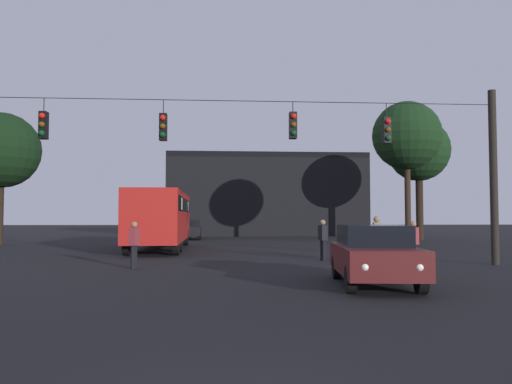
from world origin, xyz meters
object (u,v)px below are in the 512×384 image
at_px(pedestrian_crossing_left, 323,238).
at_px(tree_behind_building, 407,136).
at_px(car_far_left, 189,229).
at_px(tree_right_far, 2,151).
at_px(car_near_right, 374,254).
at_px(pedestrian_crossing_center, 134,242).
at_px(pedestrian_near_bus, 413,241).
at_px(city_bus, 161,214).
at_px(tree_left_silhouette, 419,151).
at_px(pedestrian_crossing_right, 377,236).

relative_size(pedestrian_crossing_left, tree_behind_building, 0.19).
relative_size(car_far_left, tree_behind_building, 0.51).
bearing_deg(tree_behind_building, tree_right_far, 174.05).
xyz_separation_m(car_far_left, pedestrian_crossing_left, (6.50, -19.89, 0.12)).
relative_size(car_near_right, pedestrian_crossing_left, 2.76).
bearing_deg(car_far_left, pedestrian_crossing_left, -71.90).
relative_size(car_near_right, car_far_left, 1.03).
bearing_deg(pedestrian_crossing_center, car_near_right, -34.06).
height_order(pedestrian_near_bus, tree_right_far, tree_right_far).
bearing_deg(city_bus, car_far_left, 86.64).
bearing_deg(car_far_left, tree_behind_building, -37.16).
bearing_deg(city_bus, tree_right_far, 155.58).
height_order(pedestrian_near_bus, tree_left_silhouette, tree_left_silhouette).
bearing_deg(tree_left_silhouette, tree_behind_building, -116.12).
bearing_deg(tree_behind_building, car_near_right, -113.05).
bearing_deg(pedestrian_crossing_center, pedestrian_crossing_left, 21.35).
distance_m(tree_behind_building, tree_right_far, 24.69).
xyz_separation_m(pedestrian_crossing_center, pedestrian_near_bus, (9.50, -0.20, 0.01)).
distance_m(car_near_right, tree_left_silhouette, 27.44).
xyz_separation_m(pedestrian_crossing_right, tree_behind_building, (5.17, 10.60, 5.55)).
bearing_deg(pedestrian_crossing_center, pedestrian_crossing_right, 11.09).
height_order(car_far_left, pedestrian_near_bus, pedestrian_near_bus).
height_order(pedestrian_crossing_right, tree_behind_building, tree_behind_building).
xyz_separation_m(tree_left_silhouette, tree_right_far, (-28.25, -5.01, -0.87)).
xyz_separation_m(car_near_right, pedestrian_crossing_right, (2.03, 6.31, 0.21)).
height_order(city_bus, pedestrian_crossing_right, city_bus).
bearing_deg(city_bus, tree_behind_building, 8.39).
relative_size(car_far_left, pedestrian_near_bus, 2.74).
bearing_deg(pedestrian_near_bus, city_bus, 133.19).
bearing_deg(pedestrian_crossing_center, pedestrian_near_bus, -1.23).
xyz_separation_m(car_far_left, pedestrian_near_bus, (9.06, -22.80, 0.10)).
relative_size(pedestrian_crossing_center, pedestrian_near_bus, 0.99).
xyz_separation_m(car_near_right, pedestrian_near_bus, (2.71, 4.38, 0.10)).
height_order(city_bus, tree_behind_building, tree_behind_building).
bearing_deg(pedestrian_crossing_center, car_far_left, 88.89).
xyz_separation_m(pedestrian_crossing_center, pedestrian_crossing_right, (8.81, 1.73, 0.12)).
xyz_separation_m(pedestrian_near_bus, tree_right_far, (-20.06, 15.09, 4.92)).
distance_m(pedestrian_near_bus, tree_behind_building, 14.47).
distance_m(pedestrian_crossing_left, pedestrian_near_bus, 3.88).
distance_m(car_far_left, tree_left_silhouette, 18.43).
relative_size(city_bus, car_near_right, 2.46).
bearing_deg(city_bus, car_near_right, -64.47).
xyz_separation_m(car_far_left, tree_behind_building, (13.54, -10.27, 5.76)).
xyz_separation_m(car_far_left, tree_left_silhouette, (17.25, -2.70, 5.89)).
bearing_deg(tree_right_far, pedestrian_near_bus, -36.95).
height_order(car_near_right, pedestrian_crossing_right, pedestrian_crossing_right).
xyz_separation_m(pedestrian_crossing_center, tree_behind_building, (13.98, 12.33, 5.67)).
xyz_separation_m(car_far_left, tree_right_far, (-11.00, -7.71, 5.02)).
bearing_deg(pedestrian_crossing_right, tree_right_far, 145.82).
bearing_deg(pedestrian_crossing_center, tree_left_silhouette, 48.36).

